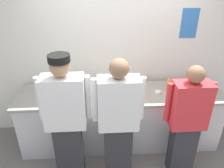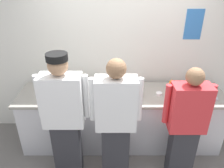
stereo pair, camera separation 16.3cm
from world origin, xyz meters
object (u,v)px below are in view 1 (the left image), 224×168
at_px(mixing_bowl_steel, 79,88).
at_px(ramekin_red_sauce, 158,92).
at_px(ramekin_green_sauce, 139,86).
at_px(sheet_tray, 195,91).
at_px(chef_center, 118,121).
at_px(squeeze_bottle_primary, 169,84).
at_px(chef_near_left, 66,119).
at_px(plate_stack_rear, 135,93).
at_px(chef_far_right, 187,121).
at_px(plate_stack_front, 106,90).

relative_size(mixing_bowl_steel, ramekin_red_sauce, 3.69).
bearing_deg(ramekin_red_sauce, ramekin_green_sauce, 140.77).
bearing_deg(mixing_bowl_steel, ramekin_green_sauce, 3.80).
distance_m(sheet_tray, ramekin_green_sauce, 0.84).
distance_m(chef_center, squeeze_bottle_primary, 1.09).
xyz_separation_m(chef_near_left, plate_stack_rear, (0.92, 0.54, 0.01)).
bearing_deg(chef_far_right, mixing_bowl_steel, 151.85).
bearing_deg(chef_near_left, sheet_tray, 18.25).
distance_m(plate_stack_rear, squeeze_bottle_primary, 0.54).
bearing_deg(ramekin_red_sauce, plate_stack_front, 174.78).
bearing_deg(plate_stack_rear, chef_center, -116.72).
height_order(mixing_bowl_steel, sheet_tray, mixing_bowl_steel).
height_order(chef_center, ramekin_red_sauce, chef_center).
bearing_deg(ramekin_red_sauce, chef_near_left, -155.34).
relative_size(chef_far_right, ramekin_green_sauce, 17.86).
distance_m(plate_stack_front, plate_stack_rear, 0.43).
xyz_separation_m(chef_near_left, squeeze_bottle_primary, (1.44, 0.68, 0.07)).
distance_m(chef_far_right, sheet_tray, 0.71).
bearing_deg(ramekin_red_sauce, chef_center, -135.65).
height_order(plate_stack_rear, sheet_tray, plate_stack_rear).
bearing_deg(chef_center, sheet_tray, 28.20).
distance_m(chef_near_left, ramekin_red_sauce, 1.38).
relative_size(plate_stack_front, sheet_tray, 0.47).
distance_m(chef_center, ramekin_green_sauce, 0.91).
height_order(chef_near_left, sheet_tray, chef_near_left).
distance_m(plate_stack_rear, ramekin_green_sauce, 0.25).
bearing_deg(chef_near_left, chef_center, -3.97).
bearing_deg(sheet_tray, mixing_bowl_steel, 176.08).
xyz_separation_m(chef_center, mixing_bowl_steel, (-0.51, 0.76, 0.06)).
xyz_separation_m(chef_center, sheet_tray, (1.20, 0.65, 0.01)).
bearing_deg(sheet_tray, chef_far_right, -119.27).
bearing_deg(chef_near_left, chef_far_right, -0.52).
relative_size(chef_near_left, plate_stack_rear, 8.26).
bearing_deg(plate_stack_rear, sheet_tray, 3.67).
height_order(chef_far_right, mixing_bowl_steel, chef_far_right).
distance_m(squeeze_bottle_primary, ramekin_green_sauce, 0.45).
bearing_deg(sheet_tray, plate_stack_front, 178.11).
xyz_separation_m(chef_far_right, ramekin_green_sauce, (-0.47, 0.79, 0.09)).
distance_m(chef_center, sheet_tray, 1.37).
bearing_deg(plate_stack_front, squeeze_bottle_primary, 1.76).
relative_size(plate_stack_front, ramekin_red_sauce, 2.68).
relative_size(chef_near_left, squeeze_bottle_primary, 8.59).
xyz_separation_m(chef_near_left, mixing_bowl_steel, (0.11, 0.72, 0.02)).
bearing_deg(squeeze_bottle_primary, chef_far_right, -86.69).
bearing_deg(squeeze_bottle_primary, sheet_tray, -10.67).
xyz_separation_m(plate_stack_rear, mixing_bowl_steel, (-0.81, 0.18, 0.01)).
bearing_deg(chef_near_left, squeeze_bottle_primary, 25.09).
distance_m(chef_near_left, squeeze_bottle_primary, 1.59).
relative_size(plate_stack_rear, squeeze_bottle_primary, 1.04).
bearing_deg(plate_stack_rear, squeeze_bottle_primary, 14.03).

